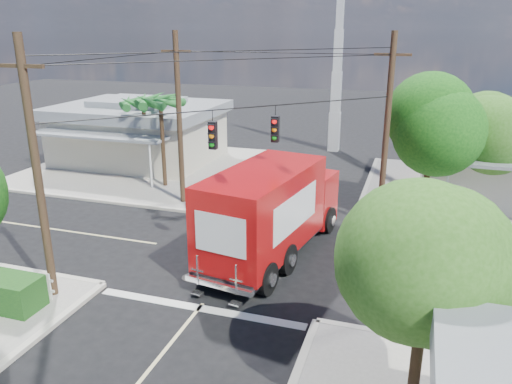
% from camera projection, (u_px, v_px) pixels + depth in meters
% --- Properties ---
extents(ground, '(120.00, 120.00, 0.00)m').
position_uv_depth(ground, '(241.00, 256.00, 20.92)').
color(ground, black).
rests_on(ground, ground).
extents(sidewalk_ne, '(14.12, 14.12, 0.14)m').
position_uv_depth(sidewalk_ne, '(493.00, 200.00, 27.54)').
color(sidewalk_ne, gray).
rests_on(sidewalk_ne, ground).
extents(sidewalk_nw, '(14.12, 14.12, 0.14)m').
position_uv_depth(sidewalk_nw, '(144.00, 167.00, 33.91)').
color(sidewalk_nw, gray).
rests_on(sidewalk_nw, ground).
extents(road_markings, '(32.00, 32.00, 0.01)m').
position_uv_depth(road_markings, '(229.00, 271.00, 19.59)').
color(road_markings, beige).
rests_on(road_markings, ground).
extents(building_nw, '(10.80, 10.20, 4.30)m').
position_uv_depth(building_nw, '(140.00, 131.00, 34.99)').
color(building_nw, beige).
rests_on(building_nw, sidewalk_nw).
extents(radio_tower, '(0.80, 0.80, 17.00)m').
position_uv_depth(radio_tower, '(337.00, 77.00, 37.06)').
color(radio_tower, silver).
rests_on(radio_tower, ground).
extents(tree_ne_front, '(4.21, 4.14, 6.66)m').
position_uv_depth(tree_ne_front, '(433.00, 125.00, 23.42)').
color(tree_ne_front, '#422D1C').
rests_on(tree_ne_front, sidewalk_ne).
extents(tree_ne_back, '(3.77, 3.66, 5.82)m').
position_uv_depth(tree_ne_back, '(486.00, 132.00, 24.82)').
color(tree_ne_back, '#422D1C').
rests_on(tree_ne_back, sidewalk_ne).
extents(tree_se, '(3.67, 3.54, 5.62)m').
position_uv_depth(tree_se, '(428.00, 268.00, 11.06)').
color(tree_se, '#422D1C').
rests_on(tree_se, sidewalk_se).
extents(palm_nw_front, '(3.01, 3.08, 5.59)m').
position_uv_depth(palm_nw_front, '(160.00, 103.00, 28.31)').
color(palm_nw_front, '#422D1C').
rests_on(palm_nw_front, sidewalk_nw).
extents(palm_nw_back, '(3.01, 3.08, 5.19)m').
position_uv_depth(palm_nw_back, '(143.00, 104.00, 30.36)').
color(palm_nw_back, '#422D1C').
rests_on(palm_nw_back, sidewalk_nw).
extents(utility_poles, '(12.00, 10.68, 9.00)m').
position_uv_depth(utility_poles, '(218.00, 136.00, 21.37)').
color(utility_poles, '#473321').
rests_on(utility_poles, ground).
extents(vending_boxes, '(1.90, 0.50, 1.10)m').
position_uv_depth(vending_boxes, '(409.00, 208.00, 24.40)').
color(vending_boxes, red).
rests_on(vending_boxes, sidewalk_ne).
extents(delivery_truck, '(4.14, 9.29, 3.89)m').
position_uv_depth(delivery_truck, '(272.00, 210.00, 20.46)').
color(delivery_truck, black).
rests_on(delivery_truck, ground).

